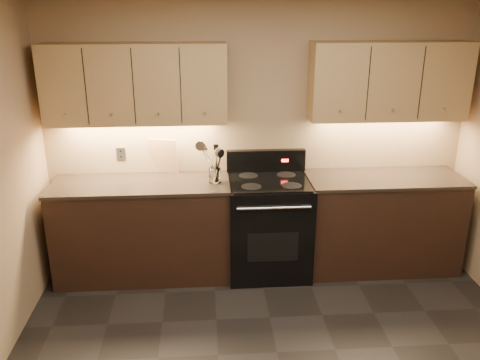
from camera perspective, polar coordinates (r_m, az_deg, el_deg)
name	(u,v)px	position (r m, az deg, el deg)	size (l,w,h in m)	color
wall_back	(258,133)	(4.86, 1.99, 5.32)	(4.00, 0.04, 2.60)	#99865A
counter_left	(143,229)	(4.87, -10.80, -5.45)	(1.62, 0.62, 0.93)	black
counter_right	(381,222)	(5.12, 15.53, -4.57)	(1.46, 0.62, 0.93)	black
stove	(268,225)	(4.85, 3.21, -5.07)	(0.76, 0.68, 1.14)	black
upper_cab_left	(135,84)	(4.62, -11.66, 10.52)	(1.60, 0.30, 0.70)	tan
upper_cab_right	(389,81)	(4.88, 16.40, 10.61)	(1.44, 0.30, 0.70)	tan
outlet_plate	(121,154)	(4.94, -13.22, 2.87)	(0.09, 0.01, 0.12)	#B2B5BA
utensil_crock	(215,176)	(4.61, -2.83, 0.48)	(0.13, 0.13, 0.13)	white
cutting_board	(164,156)	(4.87, -8.55, 2.69)	(0.27, 0.02, 0.34)	tan
wooden_spoon	(212,165)	(4.57, -3.18, 1.71)	(0.06, 0.06, 0.30)	tan
black_spoon	(215,163)	(4.60, -2.81, 1.88)	(0.06, 0.06, 0.31)	black
black_turner	(217,163)	(4.54, -2.59, 1.89)	(0.08, 0.08, 0.35)	black
steel_spatula	(218,161)	(4.57, -2.47, 2.14)	(0.08, 0.08, 0.36)	silver
steel_skimmer	(219,160)	(4.56, -2.36, 2.25)	(0.09, 0.09, 0.39)	silver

